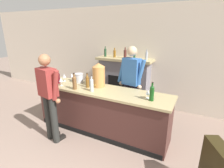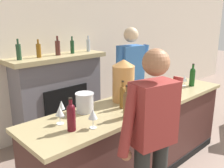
{
  "view_description": "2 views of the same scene",
  "coord_description": "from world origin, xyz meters",
  "px_view_note": "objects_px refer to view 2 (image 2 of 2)",
  "views": [
    {
      "loc": [
        1.56,
        -0.61,
        2.16
      ],
      "look_at": [
        -0.03,
        2.45,
        1.05
      ],
      "focal_mm": 28.0,
      "sensor_mm": 36.0,
      "label": 1
    },
    {
      "loc": [
        -2.39,
        0.43,
        1.97
      ],
      "look_at": [
        -0.12,
        2.81,
        1.06
      ],
      "focal_mm": 40.0,
      "sensor_mm": 36.0,
      "label": 2
    }
  ],
  "objects_px": {
    "person_bartender": "(130,83)",
    "ice_bucket_steel": "(85,102)",
    "wine_bottle_riesling_slim": "(192,76)",
    "wine_glass_front_right": "(60,112)",
    "wine_bottle_burgundy_dark": "(127,103)",
    "wine_glass_near_bucket": "(93,115)",
    "wine_bottle_rose_blush": "(123,96)",
    "fireplace_stone": "(59,96)",
    "wine_bottle_merlot_tall": "(145,95)",
    "copper_dispenser": "(123,80)",
    "wine_bottle_chardonnay_pale": "(71,116)",
    "person_customer": "(152,142)",
    "wine_glass_back_row": "(61,105)",
    "wine_glass_front_left": "(184,79)"
  },
  "relations": [
    {
      "from": "wine_bottle_burgundy_dark",
      "to": "wine_glass_back_row",
      "type": "xyz_separation_m",
      "value": [
        -0.47,
        0.47,
        -0.03
      ]
    },
    {
      "from": "fireplace_stone",
      "to": "copper_dispenser",
      "type": "height_order",
      "value": "fireplace_stone"
    },
    {
      "from": "wine_glass_back_row",
      "to": "copper_dispenser",
      "type": "bearing_deg",
      "value": -6.31
    },
    {
      "from": "person_bartender",
      "to": "wine_bottle_chardonnay_pale",
      "type": "xyz_separation_m",
      "value": [
        -1.49,
        -0.64,
        0.1
      ]
    },
    {
      "from": "person_bartender",
      "to": "fireplace_stone",
      "type": "bearing_deg",
      "value": 120.7
    },
    {
      "from": "copper_dispenser",
      "to": "ice_bucket_steel",
      "type": "distance_m",
      "value": 0.58
    },
    {
      "from": "person_bartender",
      "to": "ice_bucket_steel",
      "type": "xyz_separation_m",
      "value": [
        -1.13,
        -0.37,
        0.07
      ]
    },
    {
      "from": "wine_bottle_chardonnay_pale",
      "to": "wine_glass_front_right",
      "type": "xyz_separation_m",
      "value": [
        -0.0,
        0.19,
        -0.01
      ]
    },
    {
      "from": "wine_glass_front_right",
      "to": "person_customer",
      "type": "bearing_deg",
      "value": -66.63
    },
    {
      "from": "person_customer",
      "to": "wine_bottle_rose_blush",
      "type": "xyz_separation_m",
      "value": [
        0.38,
        0.7,
        0.15
      ]
    },
    {
      "from": "wine_glass_near_bucket",
      "to": "wine_glass_front_left",
      "type": "height_order",
      "value": "wine_glass_near_bucket"
    },
    {
      "from": "wine_bottle_burgundy_dark",
      "to": "wine_bottle_merlot_tall",
      "type": "relative_size",
      "value": 1.06
    },
    {
      "from": "person_bartender",
      "to": "wine_bottle_burgundy_dark",
      "type": "height_order",
      "value": "person_bartender"
    },
    {
      "from": "wine_bottle_chardonnay_pale",
      "to": "wine_glass_back_row",
      "type": "height_order",
      "value": "wine_bottle_chardonnay_pale"
    },
    {
      "from": "ice_bucket_steel",
      "to": "wine_glass_near_bucket",
      "type": "distance_m",
      "value": 0.42
    },
    {
      "from": "wine_bottle_merlot_tall",
      "to": "person_customer",
      "type": "bearing_deg",
      "value": -136.89
    },
    {
      "from": "wine_glass_near_bucket",
      "to": "wine_bottle_rose_blush",
      "type": "bearing_deg",
      "value": 16.94
    },
    {
      "from": "wine_bottle_merlot_tall",
      "to": "wine_glass_near_bucket",
      "type": "relative_size",
      "value": 1.75
    },
    {
      "from": "ice_bucket_steel",
      "to": "person_bartender",
      "type": "bearing_deg",
      "value": 18.03
    },
    {
      "from": "person_customer",
      "to": "copper_dispenser",
      "type": "height_order",
      "value": "person_customer"
    },
    {
      "from": "wine_bottle_burgundy_dark",
      "to": "wine_glass_front_left",
      "type": "bearing_deg",
      "value": 8.47
    },
    {
      "from": "fireplace_stone",
      "to": "ice_bucket_steel",
      "type": "distance_m",
      "value": 1.52
    },
    {
      "from": "wine_bottle_riesling_slim",
      "to": "wine_glass_front_right",
      "type": "relative_size",
      "value": 1.85
    },
    {
      "from": "wine_bottle_chardonnay_pale",
      "to": "wine_bottle_rose_blush",
      "type": "distance_m",
      "value": 0.74
    },
    {
      "from": "wine_bottle_burgundy_dark",
      "to": "wine_glass_front_right",
      "type": "height_order",
      "value": "wine_bottle_burgundy_dark"
    },
    {
      "from": "wine_bottle_riesling_slim",
      "to": "wine_glass_front_left",
      "type": "height_order",
      "value": "wine_bottle_riesling_slim"
    },
    {
      "from": "copper_dispenser",
      "to": "wine_glass_near_bucket",
      "type": "relative_size",
      "value": 2.77
    },
    {
      "from": "person_bartender",
      "to": "wine_glass_front_left",
      "type": "distance_m",
      "value": 0.79
    },
    {
      "from": "ice_bucket_steel",
      "to": "fireplace_stone",
      "type": "bearing_deg",
      "value": 69.26
    },
    {
      "from": "person_customer",
      "to": "copper_dispenser",
      "type": "xyz_separation_m",
      "value": [
        0.56,
        0.87,
        0.26
      ]
    },
    {
      "from": "wine_glass_front_right",
      "to": "wine_glass_front_left",
      "type": "distance_m",
      "value": 2.03
    },
    {
      "from": "wine_bottle_riesling_slim",
      "to": "wine_glass_near_bucket",
      "type": "bearing_deg",
      "value": -177.07
    },
    {
      "from": "wine_bottle_merlot_tall",
      "to": "wine_glass_back_row",
      "type": "distance_m",
      "value": 0.93
    },
    {
      "from": "copper_dispenser",
      "to": "wine_bottle_burgundy_dark",
      "type": "relative_size",
      "value": 1.49
    },
    {
      "from": "wine_glass_back_row",
      "to": "wine_glass_front_right",
      "type": "bearing_deg",
      "value": -128.29
    },
    {
      "from": "wine_glass_front_right",
      "to": "fireplace_stone",
      "type": "bearing_deg",
      "value": 58.88
    },
    {
      "from": "ice_bucket_steel",
      "to": "wine_glass_near_bucket",
      "type": "relative_size",
      "value": 1.14
    },
    {
      "from": "wine_bottle_burgundy_dark",
      "to": "wine_glass_front_left",
      "type": "xyz_separation_m",
      "value": [
        1.45,
        0.22,
        -0.04
      ]
    },
    {
      "from": "wine_glass_back_row",
      "to": "wine_glass_front_left",
      "type": "relative_size",
      "value": 1.08
    },
    {
      "from": "copper_dispenser",
      "to": "wine_bottle_chardonnay_pale",
      "type": "relative_size",
      "value": 1.65
    },
    {
      "from": "copper_dispenser",
      "to": "wine_bottle_chardonnay_pale",
      "type": "bearing_deg",
      "value": -165.36
    },
    {
      "from": "ice_bucket_steel",
      "to": "wine_glass_back_row",
      "type": "height_order",
      "value": "ice_bucket_steel"
    },
    {
      "from": "fireplace_stone",
      "to": "wine_glass_near_bucket",
      "type": "relative_size",
      "value": 9.06
    },
    {
      "from": "fireplace_stone",
      "to": "wine_bottle_chardonnay_pale",
      "type": "relative_size",
      "value": 5.4
    },
    {
      "from": "copper_dispenser",
      "to": "wine_glass_back_row",
      "type": "xyz_separation_m",
      "value": [
        -0.81,
        0.09,
        -0.13
      ]
    },
    {
      "from": "ice_bucket_steel",
      "to": "wine_bottle_merlot_tall",
      "type": "bearing_deg",
      "value": -31.03
    },
    {
      "from": "fireplace_stone",
      "to": "wine_bottle_merlot_tall",
      "type": "relative_size",
      "value": 5.19
    },
    {
      "from": "wine_bottle_merlot_tall",
      "to": "fireplace_stone",
      "type": "bearing_deg",
      "value": 92.01
    },
    {
      "from": "person_bartender",
      "to": "wine_bottle_burgundy_dark",
      "type": "xyz_separation_m",
      "value": [
        -0.91,
        -0.78,
        0.11
      ]
    },
    {
      "from": "person_customer",
      "to": "wine_bottle_riesling_slim",
      "type": "xyz_separation_m",
      "value": [
        1.76,
        0.63,
        0.15
      ]
    }
  ]
}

